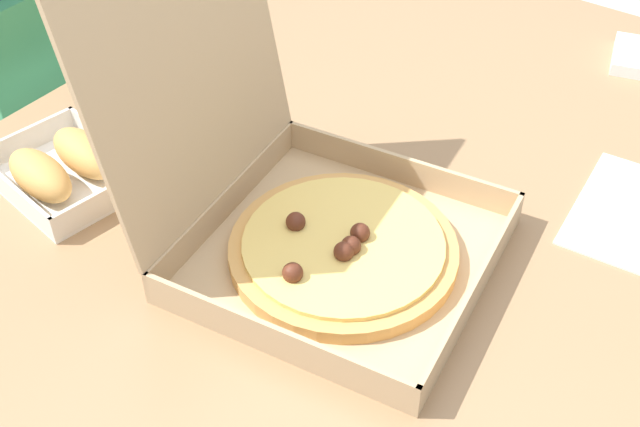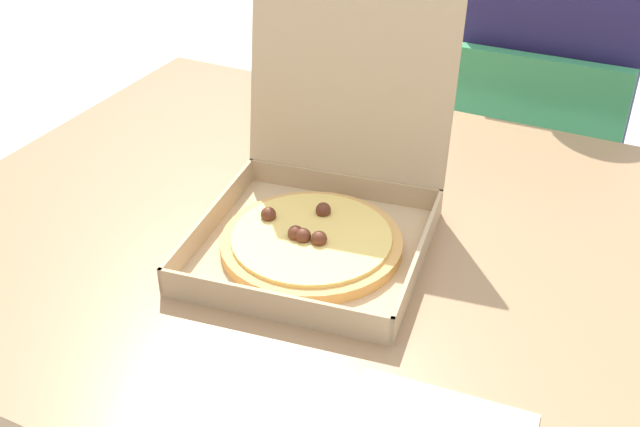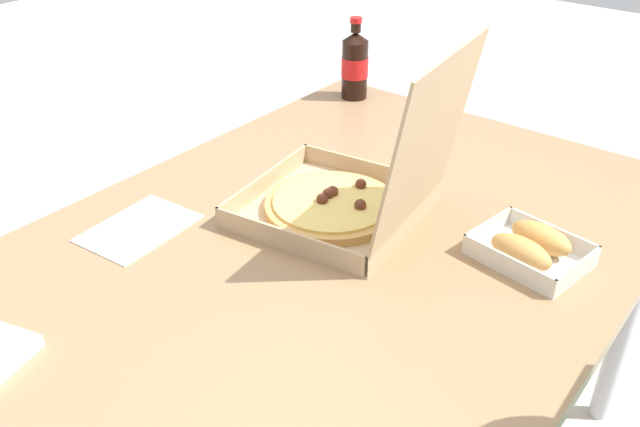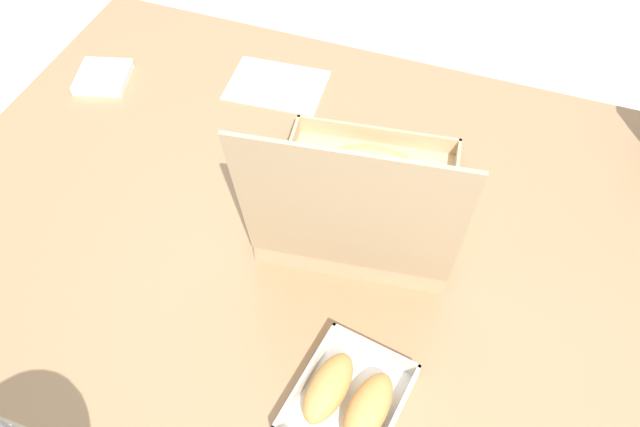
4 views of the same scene
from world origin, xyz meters
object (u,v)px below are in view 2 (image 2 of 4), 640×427
(diner_person, at_px, (550,91))
(pizza_box_open, at_px, (319,209))
(bread_side_box, at_px, (357,123))
(chair, at_px, (532,180))

(diner_person, xyz_separation_m, pizza_box_open, (-0.19, -0.83, 0.10))
(pizza_box_open, height_order, bread_side_box, pizza_box_open)
(chair, height_order, diner_person, diner_person)
(diner_person, height_order, pizza_box_open, diner_person)
(diner_person, xyz_separation_m, bread_side_box, (-0.28, -0.48, 0.07))
(pizza_box_open, relative_size, bread_side_box, 2.04)
(chair, xyz_separation_m, diner_person, (-0.00, 0.06, 0.21))
(chair, relative_size, diner_person, 0.72)
(chair, distance_m, pizza_box_open, 0.85)
(diner_person, height_order, bread_side_box, diner_person)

